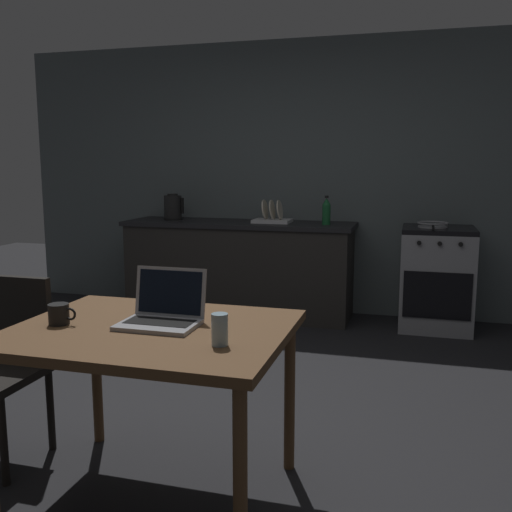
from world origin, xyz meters
name	(u,v)px	position (x,y,z in m)	size (l,w,h in m)	color
ground_plane	(213,422)	(0.00, 0.00, 0.00)	(12.00, 12.00, 0.00)	black
back_wall	(336,179)	(0.30, 2.64, 1.28)	(6.40, 0.10, 2.57)	#566062
kitchen_counter	(239,268)	(-0.56, 2.29, 0.44)	(2.16, 0.64, 0.88)	#282623
stove_oven	(436,278)	(1.23, 2.28, 0.44)	(0.60, 0.62, 0.88)	gray
dining_table	(151,345)	(0.01, -0.74, 0.68)	(1.13, 0.89, 0.75)	brown
chair	(5,356)	(-0.84, -0.60, 0.50)	(0.40, 0.40, 0.87)	black
laptop	(162,314)	(0.04, -0.69, 0.80)	(0.32, 0.26, 0.23)	#99999E
electric_kettle	(173,207)	(-1.22, 2.29, 1.01)	(0.20, 0.18, 0.25)	black
bottle	(326,211)	(0.27, 2.24, 1.01)	(0.07, 0.07, 0.26)	#19592D
frying_pan	(433,225)	(1.18, 2.26, 0.91)	(0.26, 0.43, 0.05)	gray
coffee_mug	(59,314)	(-0.37, -0.81, 0.80)	(0.12, 0.09, 0.09)	black
drinking_glass	(220,329)	(0.36, -0.89, 0.81)	(0.06, 0.06, 0.12)	#99B7C6
dish_rack	(272,217)	(-0.23, 2.29, 0.93)	(0.34, 0.26, 0.21)	silver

